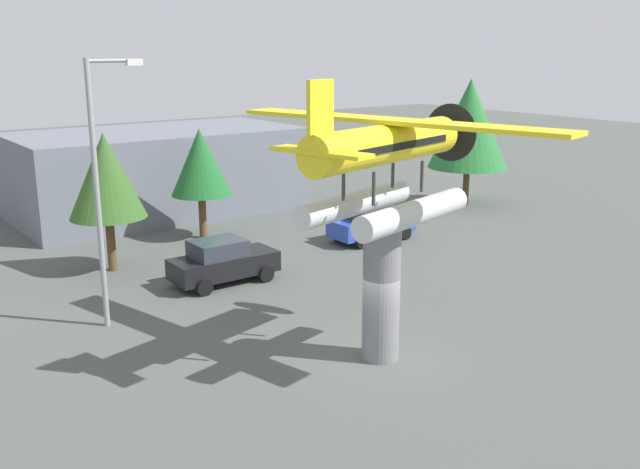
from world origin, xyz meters
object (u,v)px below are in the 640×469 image
object	(u,v)px
display_pedestal	(381,291)
tree_center_back	(200,163)
car_far_blue	(371,222)
tree_far_east	(469,124)
storefront_building	(159,172)
tree_east	(106,176)
floatplane_monument	(387,161)
car_mid_black	(223,261)
streetlight_primary	(101,177)

from	to	relation	value
display_pedestal	tree_center_back	size ratio (longest dim) A/B	0.80
car_far_blue	tree_far_east	xyz separation A→B (m)	(9.73, 2.86, 3.83)
storefront_building	tree_east	bearing A→B (deg)	-124.57
tree_far_east	display_pedestal	bearing A→B (deg)	-143.96
floatplane_monument	tree_center_back	bearing A→B (deg)	68.07
display_pedestal	car_far_blue	size ratio (longest dim) A/B	1.00
car_mid_black	car_far_blue	xyz separation A→B (m)	(8.78, 1.44, 0.00)
streetlight_primary	tree_far_east	bearing A→B (deg)	14.07
streetlight_primary	storefront_building	distance (m)	17.12
display_pedestal	tree_center_back	xyz separation A→B (m)	(2.23, 15.53, 1.57)
storefront_building	tree_center_back	xyz separation A→B (m)	(-0.70, -6.47, 1.39)
streetlight_primary	storefront_building	bearing A→B (deg)	60.40
tree_east	tree_center_back	world-z (taller)	tree_east
storefront_building	tree_east	xyz separation A→B (m)	(-6.15, -8.93, 1.67)
floatplane_monument	car_mid_black	size ratio (longest dim) A/B	2.46
car_far_blue	storefront_building	distance (m)	12.96
streetlight_primary	tree_east	xyz separation A→B (m)	(2.20, 5.77, -1.02)
storefront_building	tree_far_east	xyz separation A→B (m)	(15.25, -8.78, 2.43)
streetlight_primary	tree_east	world-z (taller)	streetlight_primary
car_mid_black	tree_far_east	bearing A→B (deg)	13.09
floatplane_monument	storefront_building	distance (m)	22.44
floatplane_monument	storefront_building	xyz separation A→B (m)	(2.80, 21.97, -3.60)
display_pedestal	car_mid_black	bearing A→B (deg)	92.21
floatplane_monument	display_pedestal	bearing A→B (deg)	180.00
display_pedestal	floatplane_monument	world-z (taller)	floatplane_monument
streetlight_primary	tree_center_back	xyz separation A→B (m)	(7.65, 8.23, -1.30)
car_far_blue	streetlight_primary	xyz separation A→B (m)	(-13.87, -3.06, 4.09)
streetlight_primary	tree_center_back	distance (m)	11.31
car_mid_black	tree_center_back	size ratio (longest dim) A/B	0.80
car_mid_black	floatplane_monument	bearing A→B (deg)	-86.96
storefront_building	tree_center_back	bearing A→B (deg)	-96.13
streetlight_primary	tree_east	distance (m)	6.26
tree_east	car_far_blue	bearing A→B (deg)	-13.08
display_pedestal	storefront_building	size ratio (longest dim) A/B	0.28
display_pedestal	storefront_building	bearing A→B (deg)	82.43
tree_far_east	streetlight_primary	bearing A→B (deg)	-165.93
display_pedestal	car_mid_black	world-z (taller)	display_pedestal
display_pedestal	tree_center_back	bearing A→B (deg)	81.83
streetlight_primary	tree_far_east	distance (m)	24.33
streetlight_primary	tree_east	bearing A→B (deg)	69.14
tree_center_back	tree_far_east	size ratio (longest dim) A/B	0.73
tree_center_back	tree_far_east	xyz separation A→B (m)	(15.94, -2.31, 1.03)
car_mid_black	streetlight_primary	distance (m)	6.72
display_pedestal	tree_far_east	size ratio (longest dim) A/B	0.58
storefront_building	tree_far_east	distance (m)	17.76
car_far_blue	tree_east	size ratio (longest dim) A/B	0.74
tree_far_east	floatplane_monument	bearing A→B (deg)	-143.84
streetlight_primary	car_far_blue	bearing A→B (deg)	12.43
tree_center_back	car_far_blue	bearing A→B (deg)	-39.78
display_pedestal	floatplane_monument	bearing A→B (deg)	14.20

